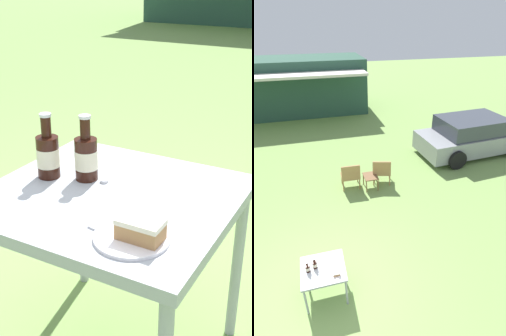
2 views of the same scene
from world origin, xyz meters
TOP-DOWN VIEW (x-y plane):
  - patio_table at (0.00, 0.00)m, footprint 0.79×0.74m
  - cake_on_plate at (0.21, -0.21)m, footprint 0.21×0.21m
  - cola_bottle_near at (-0.13, 0.05)m, footprint 0.08×0.08m
  - cola_bottle_far at (-0.25, 0.01)m, footprint 0.08×0.08m
  - fork at (0.15, -0.23)m, footprint 0.19×0.04m
  - loose_bottle_cap at (-0.06, 0.06)m, footprint 0.03×0.03m

SIDE VIEW (x-z plane):
  - patio_table at x=0.00m, z-range 0.27..0.96m
  - fork at x=0.15m, z-range 0.69..0.69m
  - loose_bottle_cap at x=-0.06m, z-range 0.69..0.70m
  - cake_on_plate at x=0.21m, z-range 0.68..0.75m
  - cola_bottle_near at x=-0.13m, z-range 0.66..0.88m
  - cola_bottle_far at x=-0.25m, z-range 0.66..0.88m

